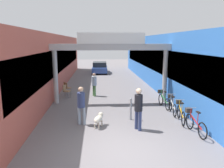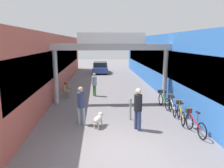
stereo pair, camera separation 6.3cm
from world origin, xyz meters
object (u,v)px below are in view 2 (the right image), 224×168
Objects in this scene: bicycle_silver_third at (172,105)px; parked_car_blue at (100,68)px; dog_on_leash at (99,119)px; bicycle_orange_second at (180,112)px; bicycle_green_farthest at (163,100)px; cafe_chair_wood_nearer at (66,90)px; pedestrian_companion at (138,106)px; bicycle_red_nearest at (194,123)px; cafe_chair_wood_farther at (67,87)px; pedestrian_with_dog at (81,103)px; bollard_post_metal at (131,109)px; pedestrian_carrying_crate at (94,83)px.

bicycle_silver_third is 15.95m from parked_car_blue.
bicycle_orange_second is (3.84, 0.40, 0.07)m from dog_on_leash.
dog_on_leash is 0.21× the size of parked_car_blue.
bicycle_green_farthest is 6.37m from cafe_chair_wood_nearer.
dog_on_leash is 0.50× the size of bicycle_orange_second.
dog_on_leash is at bearing -157.55° from bicycle_silver_third.
pedestrian_companion is 1.07× the size of bicycle_red_nearest.
parked_car_blue is at bearing 102.92° from bicycle_silver_third.
cafe_chair_wood_farther is (-3.87, 6.62, -0.50)m from pedestrian_companion.
bicycle_orange_second is (4.62, 0.11, -0.57)m from pedestrian_with_dog.
pedestrian_with_dog is 1.04× the size of bicycle_red_nearest.
dog_on_leash is at bearing -70.18° from cafe_chair_wood_farther.
dog_on_leash is 1.72m from bollard_post_metal.
dog_on_leash is 0.94× the size of cafe_chair_wood_farther.
pedestrian_with_dog reaches higher than pedestrian_carrying_crate.
pedestrian_carrying_crate is at bearing -92.70° from parked_car_blue.
parked_car_blue is (-3.63, 18.07, 0.21)m from bicycle_red_nearest.
bicycle_orange_second is at bearing 1.37° from pedestrian_with_dog.
pedestrian_carrying_crate reaches higher than bicycle_orange_second.
parked_car_blue reaches higher than bollard_post_metal.
pedestrian_carrying_crate is at bearing 144.16° from bicycle_green_farthest.
pedestrian_companion is 2.03× the size of cafe_chair_wood_farther.
cafe_chair_wood_farther is (-6.12, 7.08, 0.10)m from bicycle_red_nearest.
cafe_chair_wood_nearer is at bearing 134.68° from bicycle_red_nearest.
cafe_chair_wood_nearer is at bearing 141.36° from bicycle_orange_second.
parked_car_blue is at bearing 77.21° from cafe_chair_wood_farther.
bicycle_red_nearest is at bearing -35.51° from bollard_post_metal.
parked_car_blue is (0.54, 11.55, -0.27)m from pedestrian_carrying_crate.
bicycle_silver_third is 1.57× the size of bollard_post_metal.
pedestrian_companion is 1.07× the size of bicycle_green_farthest.
bicycle_red_nearest is 0.42× the size of parked_car_blue.
pedestrian_with_dog is 5.32m from pedestrian_carrying_crate.
pedestrian_companion is at bearing -72.41° from pedestrian_carrying_crate.
bicycle_silver_third reaches higher than cafe_chair_wood_nearer.
pedestrian_carrying_crate is at bearing 84.40° from pedestrian_with_dog.
bollard_post_metal reaches higher than bicycle_green_farthest.
bicycle_red_nearest is at bearing -57.38° from pedestrian_carrying_crate.
bollard_post_metal is at bearing -50.28° from cafe_chair_wood_nearer.
bicycle_red_nearest is 18.43m from parked_car_blue.
bicycle_orange_second is 7.66m from cafe_chair_wood_nearer.
bollard_post_metal is 6.56m from cafe_chair_wood_farther.
bicycle_green_farthest is 2.93m from bollard_post_metal.
pedestrian_companion is (2.44, -0.77, 0.04)m from pedestrian_with_dog.
pedestrian_with_dog is 1.04× the size of bicycle_green_farthest.
parked_car_blue reaches higher than bicycle_silver_third.
cafe_chair_wood_nearer is (-5.99, 3.59, 0.10)m from bicycle_silver_third.
dog_on_leash is at bearing 163.92° from pedestrian_companion.
pedestrian_with_dog is 0.43× the size of parked_car_blue.
bicycle_green_farthest reaches higher than cafe_chair_wood_farther.
pedestrian_with_dog is 2.56m from pedestrian_companion.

